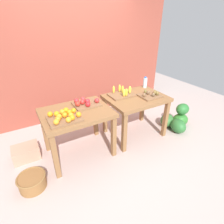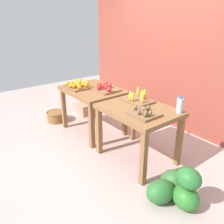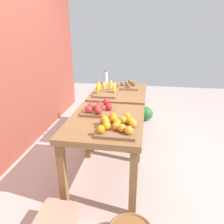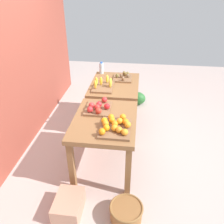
# 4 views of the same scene
# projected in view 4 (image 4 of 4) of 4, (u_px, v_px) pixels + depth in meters

# --- Properties ---
(ground_plane) EXTENTS (8.00, 8.00, 0.00)m
(ground_plane) POSITION_uv_depth(u_px,v_px,m) (111.00, 141.00, 3.79)
(ground_plane) COLOR #B5A19B
(back_wall) EXTENTS (4.40, 0.12, 3.00)m
(back_wall) POSITION_uv_depth(u_px,v_px,m) (13.00, 48.00, 3.17)
(back_wall) COLOR brown
(back_wall) RESTS_ON ground_plane
(display_table_left) EXTENTS (1.04, 0.80, 0.79)m
(display_table_left) POSITION_uv_depth(u_px,v_px,m) (105.00, 126.00, 2.97)
(display_table_left) COLOR brown
(display_table_left) RESTS_ON ground_plane
(display_table_right) EXTENTS (1.04, 0.80, 0.79)m
(display_table_right) POSITION_uv_depth(u_px,v_px,m) (115.00, 90.00, 3.93)
(display_table_right) COLOR brown
(display_table_right) RESTS_ON ground_plane
(orange_bin) EXTENTS (0.46, 0.37, 0.11)m
(orange_bin) POSITION_uv_depth(u_px,v_px,m) (115.00, 126.00, 2.69)
(orange_bin) COLOR brown
(orange_bin) RESTS_ON display_table_left
(apple_bin) EXTENTS (0.42, 0.34, 0.11)m
(apple_bin) POSITION_uv_depth(u_px,v_px,m) (98.00, 107.00, 3.08)
(apple_bin) COLOR brown
(apple_bin) RESTS_ON display_table_left
(banana_crate) EXTENTS (0.44, 0.32, 0.17)m
(banana_crate) POSITION_uv_depth(u_px,v_px,m) (103.00, 86.00, 3.70)
(banana_crate) COLOR brown
(banana_crate) RESTS_ON display_table_right
(kiwi_bin) EXTENTS (0.36, 0.32, 0.10)m
(kiwi_bin) POSITION_uv_depth(u_px,v_px,m) (123.00, 77.00, 4.03)
(kiwi_bin) COLOR brown
(kiwi_bin) RESTS_ON display_table_right
(water_bottle) EXTENTS (0.08, 0.08, 0.22)m
(water_bottle) POSITION_uv_depth(u_px,v_px,m) (101.00, 68.00, 4.22)
(water_bottle) COLOR silver
(water_bottle) RESTS_ON display_table_right
(watermelon_pile) EXTENTS (0.65, 0.66, 0.50)m
(watermelon_pile) POSITION_uv_depth(u_px,v_px,m) (131.00, 94.00, 4.92)
(watermelon_pile) COLOR #2B7129
(watermelon_pile) RESTS_ON ground_plane
(wicker_basket) EXTENTS (0.37, 0.37, 0.20)m
(wicker_basket) POSITION_uv_depth(u_px,v_px,m) (126.00, 212.00, 2.53)
(wicker_basket) COLOR brown
(wicker_basket) RESTS_ON ground_plane
(cardboard_produce_box) EXTENTS (0.40, 0.30, 0.22)m
(cardboard_produce_box) POSITION_uv_depth(u_px,v_px,m) (69.00, 206.00, 2.60)
(cardboard_produce_box) COLOR tan
(cardboard_produce_box) RESTS_ON ground_plane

